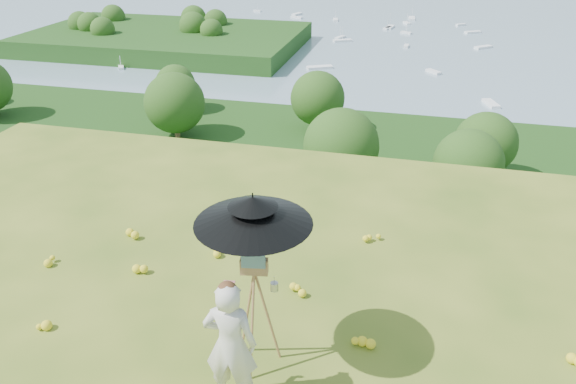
# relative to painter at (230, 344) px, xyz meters

# --- Properties ---
(ground) EXTENTS (14.00, 14.00, 0.00)m
(ground) POSITION_rel_painter_xyz_m (-1.12, 0.13, -0.78)
(ground) COLOR #47641C
(ground) RESTS_ON ground
(forest_slope) EXTENTS (140.00, 56.00, 22.00)m
(forest_slope) POSITION_rel_painter_xyz_m (-1.12, 35.13, -29.78)
(forest_slope) COLOR #18380F
(forest_slope) RESTS_ON bay_water
(shoreline_tier) EXTENTS (170.00, 28.00, 8.00)m
(shoreline_tier) POSITION_rel_painter_xyz_m (-1.12, 75.13, -36.78)
(shoreline_tier) COLOR #706859
(shoreline_tier) RESTS_ON bay_water
(bay_water) EXTENTS (700.00, 700.00, 0.00)m
(bay_water) POSITION_rel_painter_xyz_m (-1.12, 240.13, -34.78)
(bay_water) COLOR #7591A7
(bay_water) RESTS_ON ground
(peninsula) EXTENTS (90.00, 60.00, 12.00)m
(peninsula) POSITION_rel_painter_xyz_m (-76.12, 155.13, -29.78)
(peninsula) COLOR #18380F
(peninsula) RESTS_ON bay_water
(slope_trees) EXTENTS (110.00, 50.00, 6.00)m
(slope_trees) POSITION_rel_painter_xyz_m (-1.12, 35.13, -15.78)
(slope_trees) COLOR #2B5318
(slope_trees) RESTS_ON forest_slope
(harbor_town) EXTENTS (110.00, 22.00, 5.00)m
(harbor_town) POSITION_rel_painter_xyz_m (-1.12, 75.13, -30.28)
(harbor_town) COLOR silver
(harbor_town) RESTS_ON shoreline_tier
(moored_boats) EXTENTS (140.00, 140.00, 0.70)m
(moored_boats) POSITION_rel_painter_xyz_m (-13.62, 161.13, -34.43)
(moored_boats) COLOR white
(moored_boats) RESTS_ON bay_water
(wildflowers) EXTENTS (10.00, 10.50, 0.12)m
(wildflowers) POSITION_rel_painter_xyz_m (-1.12, 0.38, -0.72)
(wildflowers) COLOR yellow
(wildflowers) RESTS_ON ground
(painter) EXTENTS (0.60, 0.42, 1.57)m
(painter) POSITION_rel_painter_xyz_m (0.00, 0.00, 0.00)
(painter) COLOR silver
(painter) RESTS_ON ground
(field_easel) EXTENTS (0.70, 0.70, 1.60)m
(field_easel) POSITION_rel_painter_xyz_m (0.09, 0.60, 0.02)
(field_easel) COLOR olive
(field_easel) RESTS_ON ground
(sun_umbrella) EXTENTS (1.36, 1.36, 0.95)m
(sun_umbrella) POSITION_rel_painter_xyz_m (0.09, 0.63, 1.01)
(sun_umbrella) COLOR black
(sun_umbrella) RESTS_ON field_easel
(painter_cap) EXTENTS (0.22, 0.26, 0.10)m
(painter_cap) POSITION_rel_painter_xyz_m (0.00, 0.00, 0.74)
(painter_cap) COLOR #D47474
(painter_cap) RESTS_ON painter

